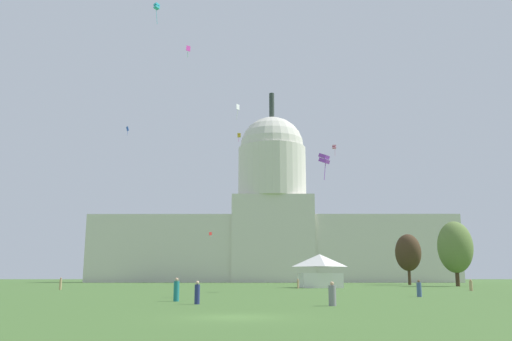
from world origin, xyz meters
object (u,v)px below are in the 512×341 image
Objects in this scene: kite_violet_low at (324,159)px; kite_gold_high at (239,135)px; person_denim_back_right at (419,289)px; person_navy_mid_left at (197,293)px; person_tan_aisle_center at (298,284)px; kite_magenta_high at (188,49)px; person_grey_front_left at (176,289)px; person_tan_mid_center at (471,286)px; tree_east_near at (455,247)px; kite_red_low at (210,234)px; kite_pink_mid at (334,147)px; person_teal_near_tree_east at (176,291)px; kite_blue_high at (127,129)px; event_tent at (320,271)px; person_tan_edge_east at (61,284)px; tree_east_far at (408,253)px; person_grey_near_tree_west at (332,295)px; kite_cyan_high at (157,7)px; capitol_building at (272,226)px; kite_white_mid at (238,108)px.

kite_violet_low is 1.35× the size of kite_gold_high.
person_denim_back_right is 1.00× the size of person_navy_mid_left.
person_tan_aisle_center is 0.48× the size of kite_magenta_high.
person_denim_back_right is 0.59× the size of kite_gold_high.
person_grey_front_left is 41.86m from person_tan_mid_center.
kite_red_low reaches higher than tree_east_near.
kite_pink_mid reaches higher than person_denim_back_right.
kite_red_low is (-6.64, 99.45, 12.18)m from person_teal_near_tree_east.
person_denim_back_right is at bearing -12.55° from kite_pink_mid.
kite_red_low is (-5.53, 92.19, 12.24)m from person_grey_front_left.
kite_magenta_high reaches higher than kite_pink_mid.
person_denim_back_right is 117.93m from kite_blue_high.
event_tent is 4.41× the size of person_tan_edge_east.
tree_east_near is 74.26m from kite_gold_high.
tree_east_far is 47.11m from person_tan_aisle_center.
person_grey_near_tree_west is (-33.38, -69.14, -6.76)m from tree_east_near.
kite_gold_high is (22.04, 75.69, 42.22)m from person_tan_edge_east.
event_tent is 41.83m from person_denim_back_right.
person_tan_aisle_center is 0.99× the size of person_navy_mid_left.
person_tan_edge_east is at bearing 126.63° from person_navy_mid_left.
person_teal_near_tree_east is 1.86× the size of kite_red_low.
person_tan_edge_east is at bearing -77.26° from kite_cyan_high.
kite_cyan_high is at bearing 74.34° from kite_gold_high.
kite_pink_mid is at bearing 121.16° from tree_east_near.
capitol_building is 9.73× the size of tree_east_near.
event_tent reaches higher than person_tan_mid_center.
kite_pink_mid is (47.52, 57.82, 34.16)m from person_tan_edge_east.
tree_east_far is at bearing 139.91° from kite_gold_high.
capitol_building reaches higher than kite_pink_mid.
tree_east_far is at bearing 98.67° from person_grey_near_tree_west.
person_denim_back_right is (-19.39, -72.33, -6.51)m from tree_east_far.
tree_east_near is 49.74m from kite_white_mid.
kite_violet_low reaches higher than kite_red_low.
kite_red_low is (-46.75, 18.03, 5.78)m from tree_east_far.
person_grey_front_left is at bearing 111.03° from person_navy_mid_left.
tree_east_near reaches higher than person_teal_near_tree_east.
kite_magenta_high is at bearing 80.54° from person_grey_front_left.
kite_cyan_high is at bearing -129.61° from person_teal_near_tree_east.
kite_magenta_high is (-44.47, 47.10, 54.51)m from person_tan_mid_center.
kite_pink_mid is 39.63m from kite_red_low.
person_tan_mid_center is at bearing -62.86° from kite_red_low.
person_tan_mid_center is 0.87× the size of person_teal_near_tree_east.
person_tan_mid_center is 0.52× the size of kite_pink_mid.
kite_violet_low is at bearing 13.98° from person_denim_back_right.
person_tan_edge_east is 82.27m from kite_pink_mid.
kite_blue_high is at bearing -81.37° from person_tan_mid_center.
capitol_building is 38.83m from kite_gold_high.
person_grey_front_left is (20.65, -28.25, -0.06)m from person_tan_edge_east.
capitol_building reaches higher than person_tan_mid_center.
kite_cyan_high reaches higher than event_tent.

